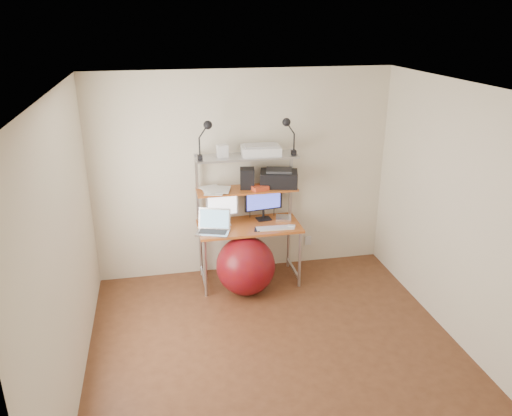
{
  "coord_description": "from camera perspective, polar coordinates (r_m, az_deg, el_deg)",
  "views": [
    {
      "loc": [
        -1.01,
        -3.88,
        3.06
      ],
      "look_at": [
        0.02,
        1.15,
        1.06
      ],
      "focal_mm": 35.0,
      "sensor_mm": 36.0,
      "label": 1
    }
  ],
  "objects": [
    {
      "name": "monitor_silver",
      "position": [
        5.84,
        -3.87,
        0.19
      ],
      "size": [
        0.38,
        0.15,
        0.43
      ],
      "rotation": [
        0.0,
        0.0,
        0.13
      ],
      "color": "#B7B7BC",
      "rests_on": "desktop"
    },
    {
      "name": "box_white",
      "position": [
        5.69,
        -3.87,
        6.53
      ],
      "size": [
        0.13,
        0.11,
        0.14
      ],
      "primitive_type": "cube",
      "rotation": [
        0.0,
        0.0,
        0.14
      ],
      "color": "silver",
      "rests_on": "top_shelf"
    },
    {
      "name": "keyboard",
      "position": [
        5.79,
        2.18,
        -2.31
      ],
      "size": [
        0.44,
        0.14,
        0.01
      ],
      "primitive_type": "cube",
      "rotation": [
        0.0,
        0.0,
        -0.04
      ],
      "color": "silver",
      "rests_on": "desktop"
    },
    {
      "name": "nas_cube",
      "position": [
        5.85,
        -1.02,
        3.41
      ],
      "size": [
        0.19,
        0.19,
        0.24
      ],
      "primitive_type": "cube",
      "rotation": [
        0.0,
        0.0,
        -0.16
      ],
      "color": "black",
      "rests_on": "mid_shelf"
    },
    {
      "name": "laptop",
      "position": [
        5.72,
        -4.85,
        -2.16
      ],
      "size": [
        0.44,
        0.4,
        0.32
      ],
      "rotation": [
        0.0,
        0.0,
        -0.33
      ],
      "color": "silver",
      "rests_on": "desktop"
    },
    {
      "name": "box_grey",
      "position": [
        5.71,
        -3.72,
        6.35
      ],
      "size": [
        0.1,
        0.1,
        0.09
      ],
      "primitive_type": "cube",
      "rotation": [
        0.0,
        0.0,
        0.09
      ],
      "color": "#2D2D2F",
      "rests_on": "top_shelf"
    },
    {
      "name": "printer",
      "position": [
        5.93,
        2.63,
        3.43
      ],
      "size": [
        0.5,
        0.4,
        0.21
      ],
      "rotation": [
        0.0,
        0.0,
        -0.25
      ],
      "color": "black",
      "rests_on": "mid_shelf"
    },
    {
      "name": "exercise_ball",
      "position": [
        5.82,
        -1.19,
        -6.61
      ],
      "size": [
        0.69,
        0.69,
        0.69
      ],
      "primitive_type": "sphere",
      "color": "maroon",
      "rests_on": "floor"
    },
    {
      "name": "mouse",
      "position": [
        5.84,
        4.08,
        -2.09
      ],
      "size": [
        0.1,
        0.08,
        0.02
      ],
      "primitive_type": "cube",
      "rotation": [
        0.0,
        0.0,
        -0.32
      ],
      "color": "silver",
      "rests_on": "desktop"
    },
    {
      "name": "computer_desk",
      "position": [
        5.87,
        -0.93,
        0.22
      ],
      "size": [
        1.2,
        0.6,
        1.57
      ],
      "color": "#B86923",
      "rests_on": "ground"
    },
    {
      "name": "wall_outlet",
      "position": [
        6.57,
        5.96,
        -3.72
      ],
      "size": [
        0.08,
        0.01,
        0.12
      ],
      "primitive_type": "cube",
      "color": "silver",
      "rests_on": "room"
    },
    {
      "name": "red_box",
      "position": [
        5.8,
        0.46,
        2.29
      ],
      "size": [
        0.21,
        0.17,
        0.05
      ],
      "primitive_type": "cube",
      "rotation": [
        0.0,
        0.0,
        0.3
      ],
      "color": "red",
      "rests_on": "mid_shelf"
    },
    {
      "name": "mac_mini",
      "position": [
        6.05,
        3.17,
        -1.16
      ],
      "size": [
        0.22,
        0.22,
        0.03
      ],
      "primitive_type": "cube",
      "rotation": [
        0.0,
        0.0,
        -0.26
      ],
      "color": "silver",
      "rests_on": "desktop"
    },
    {
      "name": "clip_lamp_left",
      "position": [
        5.53,
        -5.73,
        8.7
      ],
      "size": [
        0.17,
        0.1,
        0.44
      ],
      "color": "black",
      "rests_on": "top_shelf"
    },
    {
      "name": "room",
      "position": [
        4.4,
        2.7,
        -3.09
      ],
      "size": [
        3.6,
        3.6,
        3.6
      ],
      "color": "brown",
      "rests_on": "ground"
    },
    {
      "name": "phone",
      "position": [
        5.76,
        0.14,
        -2.48
      ],
      "size": [
        0.09,
        0.13,
        0.01
      ],
      "primitive_type": "cube",
      "rotation": [
        0.0,
        0.0,
        -0.26
      ],
      "color": "black",
      "rests_on": "desktop"
    },
    {
      "name": "paper_stack",
      "position": [
        5.8,
        -4.78,
        2.08
      ],
      "size": [
        0.39,
        0.41,
        0.02
      ],
      "color": "white",
      "rests_on": "mid_shelf"
    },
    {
      "name": "clip_lamp_right",
      "position": [
        5.69,
        3.68,
        9.09
      ],
      "size": [
        0.17,
        0.1,
        0.43
      ],
      "color": "black",
      "rests_on": "top_shelf"
    },
    {
      "name": "scanner",
      "position": [
        5.78,
        0.55,
        6.66
      ],
      "size": [
        0.46,
        0.31,
        0.12
      ],
      "rotation": [
        0.0,
        0.0,
        -0.06
      ],
      "color": "silver",
      "rests_on": "top_shelf"
    },
    {
      "name": "monitor_black",
      "position": [
        5.98,
        0.86,
        0.84
      ],
      "size": [
        0.47,
        0.15,
        0.47
      ],
      "rotation": [
        0.0,
        0.0,
        0.14
      ],
      "color": "black",
      "rests_on": "desktop"
    }
  ]
}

